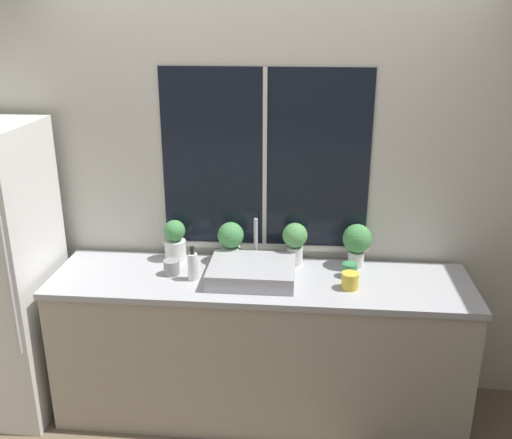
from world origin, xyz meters
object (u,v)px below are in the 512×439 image
potted_plant_center_left (231,240)px  mug_grey (172,267)px  potted_plant_far_left (175,240)px  soap_bottle (193,266)px  potted_plant_center_right (295,240)px  potted_plant_far_right (357,241)px  mug_yellow (350,281)px  mug_green (349,270)px  sink (252,271)px

potted_plant_center_left → mug_grey: bearing=-145.7°
potted_plant_far_left → soap_bottle: size_ratio=1.25×
potted_plant_center_left → potted_plant_center_right: bearing=0.0°
potted_plant_far_right → mug_yellow: potted_plant_far_right is taller
mug_green → mug_yellow: mug_yellow is taller
potted_plant_center_right → potted_plant_far_right: bearing=0.0°
sink → potted_plant_far_left: bearing=154.9°
soap_bottle → mug_green: size_ratio=2.37×
potted_plant_center_left → soap_bottle: bearing=-123.4°
mug_yellow → mug_green: bearing=87.4°
potted_plant_center_right → potted_plant_center_left: bearing=180.0°
sink → potted_plant_far_right: (0.59, 0.23, 0.11)m
soap_bottle → mug_yellow: (0.86, -0.03, -0.04)m
sink → mug_grey: sink is taller
sink → mug_green: (0.54, 0.08, -0.01)m
potted_plant_center_left → potted_plant_far_right: size_ratio=0.95×
sink → potted_plant_far_left: (-0.48, 0.23, 0.08)m
mug_green → mug_grey: (-1.00, -0.07, 0.00)m
soap_bottle → potted_plant_center_left: bearing=56.6°
mug_green → mug_grey: 1.00m
mug_yellow → mug_grey: mug_yellow is taller
potted_plant_center_left → potted_plant_far_right: bearing=0.0°
sink → potted_plant_far_left: size_ratio=1.92×
potted_plant_center_left → potted_plant_center_right: size_ratio=0.97×
sink → potted_plant_far_right: sink is taller
potted_plant_far_right → mug_grey: 1.08m
potted_plant_far_left → potted_plant_center_right: potted_plant_center_right is taller
potted_plant_center_left → mug_grey: potted_plant_center_left is taller
soap_bottle → mug_grey: 0.15m
sink → potted_plant_far_right: bearing=21.1°
potted_plant_center_right → soap_bottle: (-0.56, -0.27, -0.07)m
potted_plant_far_right → mug_yellow: 0.32m
mug_green → mug_grey: size_ratio=0.93×
potted_plant_center_right → mug_green: potted_plant_center_right is taller
mug_yellow → potted_plant_center_left: bearing=156.4°
sink → mug_yellow: size_ratio=5.11×
soap_bottle → mug_grey: bearing=157.4°
soap_bottle → mug_yellow: soap_bottle is taller
potted_plant_far_left → potted_plant_center_right: 0.71m
potted_plant_far_left → potted_plant_far_right: (1.07, -0.00, 0.03)m
potted_plant_far_left → potted_plant_center_left: size_ratio=1.01×
sink → potted_plant_center_left: (-0.15, 0.23, 0.09)m
potted_plant_center_right → mug_yellow: potted_plant_center_right is taller
potted_plant_center_right → mug_grey: potted_plant_center_right is taller
potted_plant_center_left → mug_yellow: 0.75m
mug_yellow → mug_grey: size_ratio=1.04×
potted_plant_center_left → potted_plant_far_right: potted_plant_far_right is taller
mug_green → soap_bottle: bearing=-172.1°
potted_plant_center_left → mug_green: 0.71m
potted_plant_far_left → potted_plant_center_right: size_ratio=0.98×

